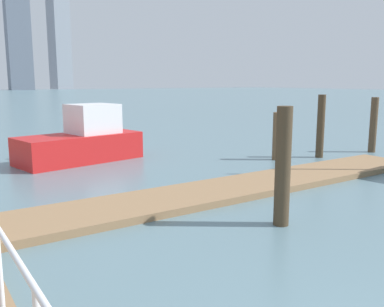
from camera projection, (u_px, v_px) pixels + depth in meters
ground_plane at (13, 147)px, 19.57m from camera, size 300.00×300.00×0.00m
floating_dock at (241, 187)px, 11.89m from camera, size 14.56×2.00×0.18m
dock_piling_1 at (277, 136)px, 16.37m from camera, size 0.34×0.34×1.87m
dock_piling_2 at (321, 126)px, 16.83m from camera, size 0.31×0.31×2.54m
dock_piling_3 at (283, 167)px, 8.80m from camera, size 0.33×0.33×2.55m
dock_piling_5 at (373, 125)px, 18.13m from camera, size 0.31×0.31×2.38m
moored_boat_0 at (83, 141)px, 16.18m from camera, size 4.90×2.78×2.18m
skyline_tower_4 at (17, 22)px, 151.29m from camera, size 8.82×10.83×48.27m
skyline_tower_5 at (59, 38)px, 171.09m from camera, size 6.62×10.89×41.63m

